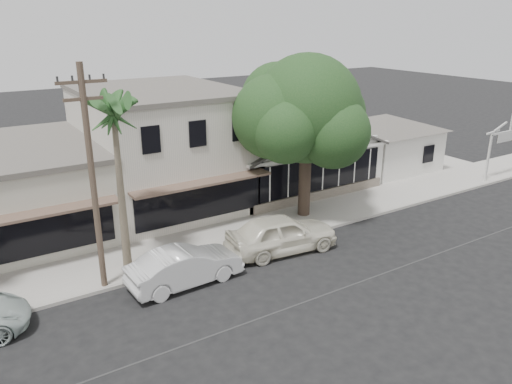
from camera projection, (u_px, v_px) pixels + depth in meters
ground at (357, 283)px, 20.75m from camera, size 140.00×140.00×0.00m
sidewalk_north at (117, 265)px, 22.07m from camera, size 90.00×3.50×0.15m
corner_shop at (283, 145)px, 32.35m from camera, size 10.40×8.60×5.10m
side_cottage at (383, 148)px, 36.08m from camera, size 6.00×6.00×3.00m
arch_sign at (510, 133)px, 33.21m from camera, size 4.12×0.12×3.95m
row_building_near at (161, 149)px, 28.93m from camera, size 8.00×10.00×6.50m
utility_pole at (92, 177)px, 18.77m from camera, size 1.80×0.24×9.00m
car_0 at (282, 233)px, 23.32m from camera, size 5.54×2.77×1.81m
car_1 at (185, 266)px, 20.47m from camera, size 4.86×1.89×1.58m
shade_tree at (303, 112)px, 25.97m from camera, size 7.96×7.20×8.84m
palm_east at (113, 111)px, 19.55m from camera, size 3.09×3.09×8.15m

